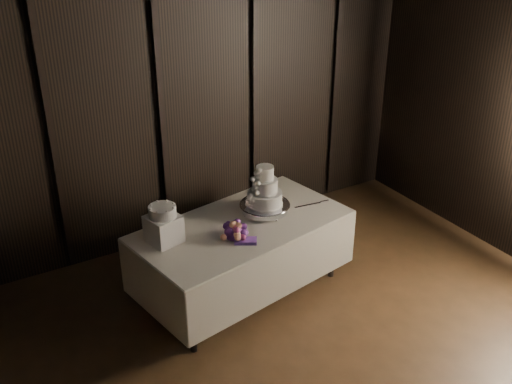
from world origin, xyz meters
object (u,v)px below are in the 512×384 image
object	(u,v)px
display_table	(242,255)
small_cake	(162,211)
cake_stand	(265,208)
bouquet	(234,231)
box_pedestal	(164,229)
wedding_cake	(263,191)

from	to	relation	value
display_table	small_cake	world-z (taller)	small_cake
cake_stand	small_cake	bearing A→B (deg)	-179.75
bouquet	box_pedestal	distance (m)	0.61
wedding_cake	box_pedestal	world-z (taller)	wedding_cake
bouquet	box_pedestal	xyz separation A→B (m)	(-0.55, 0.25, 0.06)
wedding_cake	bouquet	distance (m)	0.53
cake_stand	wedding_cake	distance (m)	0.20
cake_stand	box_pedestal	distance (m)	1.03
small_cake	display_table	bearing A→B (deg)	-5.73
display_table	small_cake	bearing A→B (deg)	163.96
cake_stand	box_pedestal	size ratio (longest dim) A/B	1.86
wedding_cake	box_pedestal	xyz separation A→B (m)	(-1.00, 0.01, -0.12)
box_pedestal	small_cake	distance (m)	0.17
small_cake	wedding_cake	bearing A→B (deg)	-0.69
bouquet	wedding_cake	bearing A→B (deg)	28.53
display_table	wedding_cake	world-z (taller)	wedding_cake
wedding_cake	display_table	bearing A→B (deg)	-175.22
cake_stand	small_cake	world-z (taller)	small_cake
small_cake	bouquet	bearing A→B (deg)	-24.57
small_cake	box_pedestal	bearing A→B (deg)	0.00
display_table	small_cake	size ratio (longest dim) A/B	9.00
cake_stand	wedding_cake	xyz separation A→B (m)	(-0.03, -0.02, 0.20)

